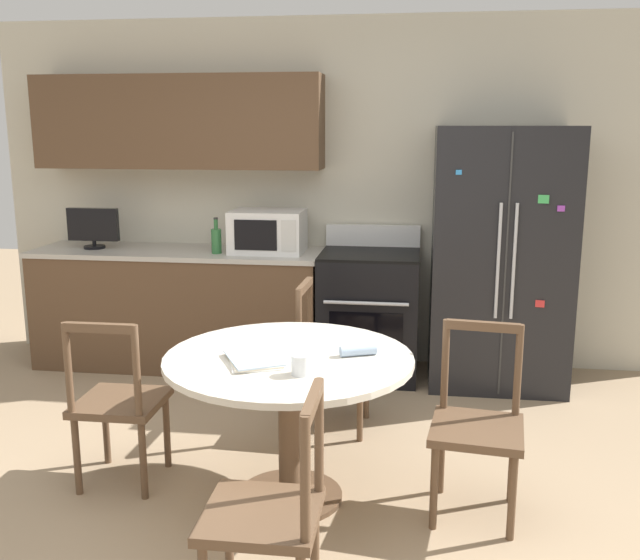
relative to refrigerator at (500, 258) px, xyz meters
name	(u,v)px	position (x,y,z in m)	size (l,w,h in m)	color
ground_plane	(257,541)	(-1.24, -2.23, -0.91)	(14.00, 14.00, 0.00)	#9E8466
back_wall	(291,175)	(-1.55, 0.36, 0.54)	(5.20, 0.44, 2.60)	beige
kitchen_counter	(180,307)	(-2.36, 0.06, -0.46)	(2.18, 0.64, 0.90)	brown
refrigerator	(500,258)	(0.00, 0.00, 0.00)	(0.94, 0.72, 1.81)	black
oven_range	(369,313)	(-0.91, 0.03, -0.44)	(0.71, 0.68, 1.08)	black
microwave	(268,231)	(-1.67, 0.05, 0.15)	(0.53, 0.40, 0.31)	white
countertop_tv	(93,227)	(-3.01, 0.03, 0.16)	(0.39, 0.16, 0.31)	black
counter_bottle	(216,240)	(-2.03, -0.05, 0.09)	(0.07, 0.07, 0.26)	#2D6B38
dining_table	(289,384)	(-1.16, -1.84, -0.31)	(1.19, 1.19, 0.74)	beige
dining_chair_right	(477,427)	(-0.27, -1.84, -0.47)	(0.47, 0.47, 0.90)	brown
dining_chair_left	(119,404)	(-2.05, -1.80, -0.47)	(0.42, 0.42, 0.90)	brown
dining_chair_near	(269,514)	(-1.07, -2.73, -0.47)	(0.42, 0.42, 0.90)	brown
dining_chair_far	(331,359)	(-1.07, -0.96, -0.47)	(0.43, 0.43, 0.90)	brown
candle_glass	(301,366)	(-1.06, -2.09, -0.13)	(0.09, 0.09, 0.09)	silver
folded_napkin	(358,350)	(-0.84, -1.79, -0.14)	(0.18, 0.11, 0.05)	#A3BCDB
mail_stack	(254,359)	(-1.31, -1.95, -0.15)	(0.34, 0.37, 0.02)	white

